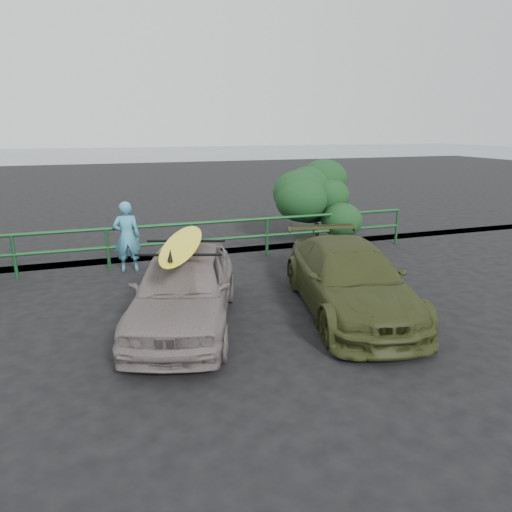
{
  "coord_description": "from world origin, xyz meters",
  "views": [
    {
      "loc": [
        -0.97,
        -5.99,
        3.29
      ],
      "look_at": [
        1.57,
        1.64,
        1.01
      ],
      "focal_mm": 32.0,
      "sensor_mm": 36.0,
      "label": 1
    }
  ],
  "objects_px": {
    "guardrail": "(151,246)",
    "olive_vehicle": "(349,279)",
    "sedan": "(184,287)",
    "surfboard": "(182,244)",
    "man": "(127,237)"
  },
  "relations": [
    {
      "from": "guardrail",
      "to": "olive_vehicle",
      "type": "bearing_deg",
      "value": -52.08
    },
    {
      "from": "sedan",
      "to": "surfboard",
      "type": "relative_size",
      "value": 1.42
    },
    {
      "from": "sedan",
      "to": "man",
      "type": "height_order",
      "value": "man"
    },
    {
      "from": "man",
      "to": "surfboard",
      "type": "bearing_deg",
      "value": 107.79
    },
    {
      "from": "guardrail",
      "to": "olive_vehicle",
      "type": "height_order",
      "value": "olive_vehicle"
    },
    {
      "from": "sedan",
      "to": "surfboard",
      "type": "bearing_deg",
      "value": 134.26
    },
    {
      "from": "olive_vehicle",
      "to": "surfboard",
      "type": "xyz_separation_m",
      "value": [
        -2.97,
        0.34,
        0.82
      ]
    },
    {
      "from": "olive_vehicle",
      "to": "surfboard",
      "type": "relative_size",
      "value": 1.53
    },
    {
      "from": "olive_vehicle",
      "to": "man",
      "type": "relative_size",
      "value": 2.58
    },
    {
      "from": "guardrail",
      "to": "man",
      "type": "height_order",
      "value": "man"
    },
    {
      "from": "sedan",
      "to": "olive_vehicle",
      "type": "xyz_separation_m",
      "value": [
        2.97,
        -0.34,
        -0.05
      ]
    },
    {
      "from": "sedan",
      "to": "man",
      "type": "distance_m",
      "value": 3.57
    },
    {
      "from": "sedan",
      "to": "olive_vehicle",
      "type": "distance_m",
      "value": 2.99
    },
    {
      "from": "sedan",
      "to": "surfboard",
      "type": "xyz_separation_m",
      "value": [
        -0.0,
        0.0,
        0.76
      ]
    },
    {
      "from": "man",
      "to": "sedan",
      "type": "bearing_deg",
      "value": 107.79
    }
  ]
}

